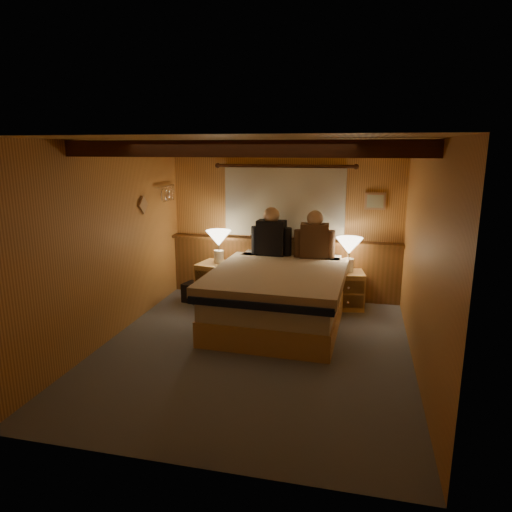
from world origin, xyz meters
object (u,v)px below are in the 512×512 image
(bed, at_px, (279,295))
(nightstand_right, at_px, (346,290))
(lamp_left, at_px, (219,240))
(lamp_right, at_px, (349,248))
(person_left, at_px, (271,235))
(nightstand_left, at_px, (218,282))
(person_right, at_px, (314,238))
(duffel_bag, at_px, (199,293))

(bed, relative_size, nightstand_right, 4.00)
(lamp_left, xyz_separation_m, lamp_right, (1.94, 0.14, -0.05))
(bed, height_order, person_left, person_left)
(nightstand_left, relative_size, person_right, 0.89)
(lamp_right, relative_size, duffel_bag, 0.93)
(nightstand_left, height_order, lamp_right, lamp_right)
(nightstand_left, xyz_separation_m, person_right, (1.45, 0.11, 0.73))
(nightstand_left, height_order, duffel_bag, nightstand_left)
(lamp_right, height_order, person_left, person_left)
(person_left, bearing_deg, person_right, 0.45)
(person_left, relative_size, person_right, 1.04)
(nightstand_left, bearing_deg, nightstand_right, 16.09)
(lamp_left, bearing_deg, person_right, 2.48)
(bed, relative_size, person_left, 3.02)
(bed, xyz_separation_m, lamp_right, (0.87, 0.86, 0.51))
(nightstand_right, height_order, person_right, person_right)
(person_left, bearing_deg, bed, -68.73)
(person_right, bearing_deg, bed, -119.65)
(bed, xyz_separation_m, nightstand_left, (-1.07, 0.67, -0.09))
(nightstand_right, bearing_deg, person_right, 175.17)
(nightstand_left, relative_size, duffel_bag, 1.18)
(nightstand_left, distance_m, person_left, 1.10)
(lamp_left, distance_m, person_right, 1.44)
(lamp_right, bearing_deg, duffel_bag, -172.43)
(bed, xyz_separation_m, lamp_left, (-1.06, 0.72, 0.56))
(person_right, bearing_deg, duffel_bag, -176.73)
(lamp_right, bearing_deg, nightstand_right, -115.27)
(nightstand_right, bearing_deg, bed, -145.87)
(bed, relative_size, nightstand_left, 3.53)
(nightstand_right, bearing_deg, duffel_bag, 177.01)
(lamp_left, distance_m, person_left, 0.80)
(lamp_left, relative_size, person_left, 0.66)
(lamp_right, distance_m, duffel_bag, 2.35)
(nightstand_left, bearing_deg, bed, -20.43)
(lamp_right, distance_m, person_right, 0.52)
(bed, bearing_deg, person_right, 66.33)
(lamp_right, relative_size, person_left, 0.68)
(bed, relative_size, lamp_right, 4.48)
(lamp_right, relative_size, person_right, 0.70)
(bed, height_order, person_right, person_right)
(lamp_left, distance_m, duffel_bag, 0.86)
(person_left, bearing_deg, lamp_left, -170.54)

